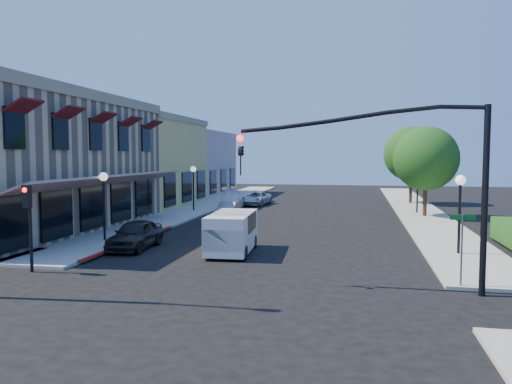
% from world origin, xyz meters
% --- Properties ---
extents(ground, '(120.00, 120.00, 0.00)m').
position_xyz_m(ground, '(0.00, 0.00, 0.00)').
color(ground, black).
rests_on(ground, ground).
extents(sidewalk_left, '(3.50, 50.00, 0.12)m').
position_xyz_m(sidewalk_left, '(-8.75, 27.00, 0.06)').
color(sidewalk_left, '#9C998E').
rests_on(sidewalk_left, ground).
extents(sidewalk_right, '(3.50, 50.00, 0.12)m').
position_xyz_m(sidewalk_right, '(8.75, 27.00, 0.06)').
color(sidewalk_right, '#9C998E').
rests_on(sidewalk_right, ground).
extents(curb_red_strip, '(0.25, 10.00, 0.06)m').
position_xyz_m(curb_red_strip, '(-6.90, 8.00, 0.00)').
color(curb_red_strip, maroon).
rests_on(curb_red_strip, ground).
extents(corner_brick_building, '(11.77, 18.20, 8.10)m').
position_xyz_m(corner_brick_building, '(-15.45, 11.00, 4.01)').
color(corner_brick_building, tan).
rests_on(corner_brick_building, ground).
extents(yellow_stucco_building, '(10.00, 12.00, 7.60)m').
position_xyz_m(yellow_stucco_building, '(-15.50, 26.00, 3.80)').
color(yellow_stucco_building, '#D8C361').
rests_on(yellow_stucco_building, ground).
extents(pink_stucco_building, '(10.00, 12.00, 7.00)m').
position_xyz_m(pink_stucco_building, '(-15.50, 38.00, 3.50)').
color(pink_stucco_building, '#C39893').
rests_on(pink_stucco_building, ground).
extents(street_tree_a, '(4.56, 4.56, 6.48)m').
position_xyz_m(street_tree_a, '(8.80, 22.00, 4.19)').
color(street_tree_a, '#301F13').
rests_on(street_tree_a, ground).
extents(street_tree_b, '(4.94, 4.94, 7.02)m').
position_xyz_m(street_tree_b, '(8.80, 32.00, 4.54)').
color(street_tree_b, '#301F13').
rests_on(street_tree_b, ground).
extents(signal_mast_arm, '(8.01, 0.39, 6.00)m').
position_xyz_m(signal_mast_arm, '(5.86, 1.50, 4.09)').
color(signal_mast_arm, black).
rests_on(signal_mast_arm, ground).
extents(secondary_signal, '(0.28, 0.42, 3.32)m').
position_xyz_m(secondary_signal, '(-8.00, 1.41, 2.32)').
color(secondary_signal, black).
rests_on(secondary_signal, ground).
extents(street_name_sign, '(0.80, 0.06, 2.50)m').
position_xyz_m(street_name_sign, '(7.50, 2.20, 1.70)').
color(street_name_sign, '#595B5E').
rests_on(street_name_sign, ground).
extents(lamppost_left_near, '(0.44, 0.44, 3.57)m').
position_xyz_m(lamppost_left_near, '(-8.50, 8.00, 2.74)').
color(lamppost_left_near, black).
rests_on(lamppost_left_near, ground).
extents(lamppost_left_far, '(0.44, 0.44, 3.57)m').
position_xyz_m(lamppost_left_far, '(-8.50, 22.00, 2.74)').
color(lamppost_left_far, black).
rests_on(lamppost_left_far, ground).
extents(lamppost_right_near, '(0.44, 0.44, 3.57)m').
position_xyz_m(lamppost_right_near, '(8.50, 8.00, 2.74)').
color(lamppost_right_near, black).
rests_on(lamppost_right_near, ground).
extents(lamppost_right_far, '(0.44, 0.44, 3.57)m').
position_xyz_m(lamppost_right_far, '(8.50, 24.00, 2.74)').
color(lamppost_right_far, black).
rests_on(lamppost_right_far, ground).
extents(white_van, '(2.00, 4.18, 1.81)m').
position_xyz_m(white_van, '(-1.46, 6.61, 1.05)').
color(white_van, silver).
rests_on(white_van, ground).
extents(parked_car_a, '(1.74, 4.06, 1.37)m').
position_xyz_m(parked_car_a, '(-6.20, 6.70, 0.68)').
color(parked_car_a, black).
rests_on(parked_car_a, ground).
extents(parked_car_b, '(1.41, 3.59, 1.16)m').
position_xyz_m(parked_car_b, '(-4.80, 18.62, 0.58)').
color(parked_car_b, gray).
rests_on(parked_car_b, ground).
extents(parked_car_c, '(2.12, 4.35, 1.22)m').
position_xyz_m(parked_car_c, '(-6.20, 25.00, 0.61)').
color(parked_car_c, white).
rests_on(parked_car_c, ground).
extents(parked_car_d, '(2.43, 4.45, 1.18)m').
position_xyz_m(parked_car_d, '(-4.80, 28.27, 0.59)').
color(parked_car_d, '#B4B5B9').
rests_on(parked_car_d, ground).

